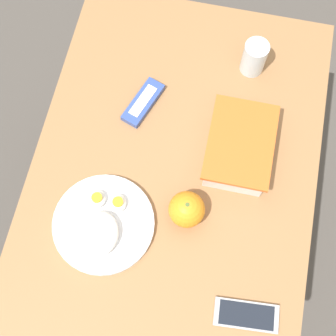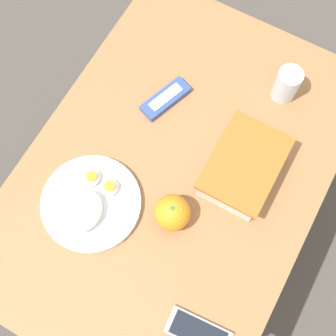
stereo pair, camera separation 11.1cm
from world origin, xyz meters
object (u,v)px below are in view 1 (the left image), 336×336
object	(u,v)px
rice_plate	(103,225)
candy_bar	(143,102)
orange_fruit	(187,209)
drinking_glass	(254,58)
cell_phone	(246,315)
food_container	(239,148)

from	to	relation	value
rice_plate	candy_bar	size ratio (longest dim) A/B	1.65
orange_fruit	drinking_glass	world-z (taller)	drinking_glass
orange_fruit	rice_plate	bearing A→B (deg)	-69.11
orange_fruit	rice_plate	xyz separation A→B (m)	(0.07, -0.18, -0.03)
cell_phone	food_container	bearing A→B (deg)	-168.02
candy_bar	orange_fruit	bearing A→B (deg)	32.01
food_container	orange_fruit	bearing A→B (deg)	-27.70
food_container	orange_fruit	world-z (taller)	orange_fruit
orange_fruit	drinking_glass	distance (m)	0.44
candy_bar	drinking_glass	bearing A→B (deg)	122.65
orange_fruit	food_container	bearing A→B (deg)	152.30
rice_plate	cell_phone	bearing A→B (deg)	70.24
food_container	rice_plate	size ratio (longest dim) A/B	0.92
drinking_glass	orange_fruit	bearing A→B (deg)	-12.18
rice_plate	candy_bar	world-z (taller)	rice_plate
orange_fruit	rice_plate	world-z (taller)	orange_fruit
orange_fruit	drinking_glass	xyz separation A→B (m)	(-0.43, 0.09, 0.01)
drinking_glass	cell_phone	bearing A→B (deg)	7.41
rice_plate	drinking_glass	bearing A→B (deg)	150.98
orange_fruit	drinking_glass	size ratio (longest dim) A/B	0.88
food_container	candy_bar	size ratio (longest dim) A/B	1.52
cell_phone	drinking_glass	size ratio (longest dim) A/B	1.50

